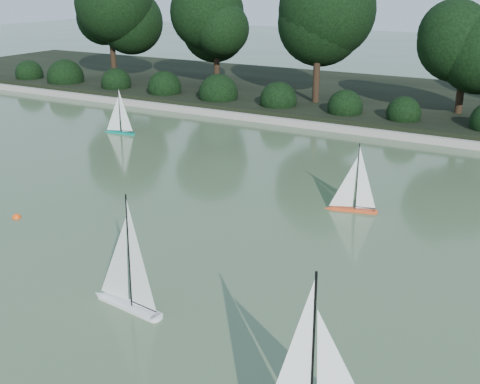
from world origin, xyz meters
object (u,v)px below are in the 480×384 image
Objects in this scene: sailboat_white_a at (123,288)px; sailboat_orange at (349,200)px; race_buoy at (17,218)px; sailboat_teal at (118,125)px.

sailboat_orange is at bearing 73.55° from sailboat_white_a.
sailboat_orange reaches higher than race_buoy.
sailboat_white_a is at bearing -106.45° from sailboat_orange.
sailboat_orange is at bearing -17.79° from sailboat_teal.
sailboat_white_a is 1.22× the size of sailboat_teal.
race_buoy is (-3.44, 1.33, -0.25)m from sailboat_white_a.
sailboat_orange is 7.44m from sailboat_teal.
sailboat_white_a is 10.71× the size of race_buoy.
sailboat_white_a reaches higher than race_buoy.
sailboat_white_a reaches higher than sailboat_teal.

